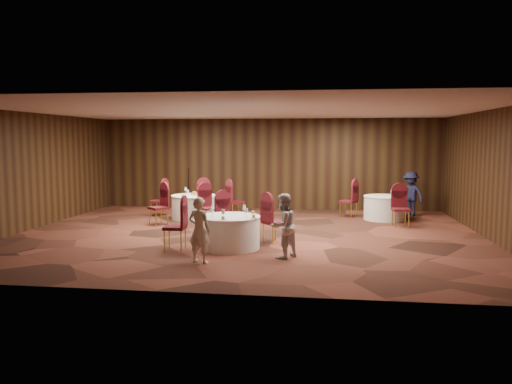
# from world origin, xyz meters

# --- Properties ---
(ground) EXTENTS (12.00, 12.00, 0.00)m
(ground) POSITION_xyz_m (0.00, 0.00, 0.00)
(ground) COLOR black
(ground) RESTS_ON ground
(room_shell) EXTENTS (12.00, 12.00, 12.00)m
(room_shell) POSITION_xyz_m (0.00, 0.00, 1.96)
(room_shell) COLOR silver
(room_shell) RESTS_ON ground
(table_main) EXTENTS (1.42, 1.42, 0.74)m
(table_main) POSITION_xyz_m (-0.17, -1.65, 0.38)
(table_main) COLOR silver
(table_main) RESTS_ON ground
(table_left) EXTENTS (1.43, 1.43, 0.74)m
(table_left) POSITION_xyz_m (-2.04, 2.39, 0.38)
(table_left) COLOR silver
(table_left) RESTS_ON ground
(table_right) EXTENTS (1.28, 1.28, 0.74)m
(table_right) POSITION_xyz_m (3.82, 3.00, 0.38)
(table_right) COLOR silver
(table_right) RESTS_ON ground
(chairs_main) EXTENTS (2.78, 2.07, 1.00)m
(chairs_main) POSITION_xyz_m (-0.43, -1.05, 0.50)
(chairs_main) COLOR #3F0C15
(chairs_main) RESTS_ON ground
(chairs_left) EXTENTS (3.15, 3.05, 1.00)m
(chairs_left) POSITION_xyz_m (-2.06, 2.36, 0.50)
(chairs_left) COLOR #3F0C15
(chairs_left) RESTS_ON ground
(chairs_right) EXTENTS (2.02, 2.27, 1.00)m
(chairs_right) POSITION_xyz_m (3.44, 2.65, 0.50)
(chairs_right) COLOR #3F0C15
(chairs_right) RESTS_ON ground
(tabletop_main) EXTENTS (1.14, 1.10, 0.22)m
(tabletop_main) POSITION_xyz_m (-0.02, -1.74, 0.84)
(tabletop_main) COLOR silver
(tabletop_main) RESTS_ON table_main
(tabletop_left) EXTENTS (0.89, 0.82, 0.22)m
(tabletop_left) POSITION_xyz_m (-2.03, 2.39, 0.82)
(tabletop_left) COLOR silver
(tabletop_left) RESTS_ON table_left
(tabletop_right) EXTENTS (0.08, 0.08, 0.22)m
(tabletop_right) POSITION_xyz_m (3.99, 2.72, 0.90)
(tabletop_right) COLOR silver
(tabletop_right) RESTS_ON table_right
(mic_stand) EXTENTS (0.24, 0.24, 1.48)m
(mic_stand) POSITION_xyz_m (-2.68, 4.08, 0.42)
(mic_stand) COLOR black
(mic_stand) RESTS_ON ground
(woman_a) EXTENTS (0.56, 0.44, 1.33)m
(woman_a) POSITION_xyz_m (-0.50, -3.06, 0.67)
(woman_a) COLOR silver
(woman_a) RESTS_ON ground
(woman_b) EXTENTS (0.81, 0.83, 1.35)m
(woman_b) POSITION_xyz_m (1.12, -2.41, 0.68)
(woman_b) COLOR silver
(woman_b) RESTS_ON ground
(man_c) EXTENTS (1.03, 1.04, 1.44)m
(man_c) POSITION_xyz_m (4.76, 3.92, 0.72)
(man_c) COLOR black
(man_c) RESTS_ON ground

